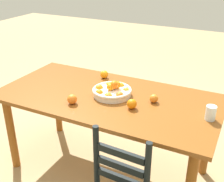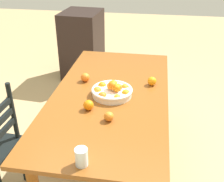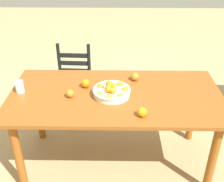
{
  "view_description": "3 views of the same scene",
  "coord_description": "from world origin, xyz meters",
  "px_view_note": "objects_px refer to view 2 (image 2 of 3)",
  "views": [
    {
      "loc": [
        -0.99,
        1.89,
        1.8
      ],
      "look_at": [
        -0.03,
        -0.02,
        0.8
      ],
      "focal_mm": 46.46,
      "sensor_mm": 36.0,
      "label": 1
    },
    {
      "loc": [
        -1.94,
        -0.33,
        1.85
      ],
      "look_at": [
        -0.03,
        -0.02,
        0.8
      ],
      "focal_mm": 45.37,
      "sensor_mm": 36.0,
      "label": 2
    },
    {
      "loc": [
        -0.0,
        -2.03,
        1.99
      ],
      "look_at": [
        -0.03,
        -0.02,
        0.8
      ],
      "focal_mm": 44.75,
      "sensor_mm": 36.0,
      "label": 3
    }
  ],
  "objects_px": {
    "orange_loose_2": "(88,105)",
    "orange_loose_3": "(109,116)",
    "dining_table": "(110,104)",
    "cabinet": "(82,45)",
    "orange_loose_0": "(152,81)",
    "drinking_glass": "(81,157)",
    "fruit_bowl": "(112,91)",
    "orange_loose_1": "(85,77)"
  },
  "relations": [
    {
      "from": "orange_loose_3",
      "to": "fruit_bowl",
      "type": "bearing_deg",
      "value": 5.85
    },
    {
      "from": "fruit_bowl",
      "to": "cabinet",
      "type": "bearing_deg",
      "value": 21.54
    },
    {
      "from": "orange_loose_1",
      "to": "orange_loose_3",
      "type": "height_order",
      "value": "orange_loose_1"
    },
    {
      "from": "cabinet",
      "to": "orange_loose_0",
      "type": "distance_m",
      "value": 1.97
    },
    {
      "from": "dining_table",
      "to": "drinking_glass",
      "type": "distance_m",
      "value": 0.83
    },
    {
      "from": "dining_table",
      "to": "cabinet",
      "type": "bearing_deg",
      "value": 21.41
    },
    {
      "from": "orange_loose_2",
      "to": "orange_loose_3",
      "type": "xyz_separation_m",
      "value": [
        -0.11,
        -0.17,
        -0.0
      ]
    },
    {
      "from": "dining_table",
      "to": "orange_loose_2",
      "type": "relative_size",
      "value": 24.16
    },
    {
      "from": "cabinet",
      "to": "orange_loose_3",
      "type": "bearing_deg",
      "value": -156.57
    },
    {
      "from": "fruit_bowl",
      "to": "orange_loose_1",
      "type": "height_order",
      "value": "fruit_bowl"
    },
    {
      "from": "drinking_glass",
      "to": "orange_loose_2",
      "type": "bearing_deg",
      "value": 9.71
    },
    {
      "from": "orange_loose_1",
      "to": "orange_loose_3",
      "type": "bearing_deg",
      "value": -151.49
    },
    {
      "from": "orange_loose_1",
      "to": "orange_loose_3",
      "type": "xyz_separation_m",
      "value": [
        -0.56,
        -0.3,
        -0.0
      ]
    },
    {
      "from": "orange_loose_0",
      "to": "dining_table",
      "type": "bearing_deg",
      "value": 121.9
    },
    {
      "from": "drinking_glass",
      "to": "orange_loose_0",
      "type": "bearing_deg",
      "value": -18.41
    },
    {
      "from": "orange_loose_2",
      "to": "drinking_glass",
      "type": "bearing_deg",
      "value": -170.29
    },
    {
      "from": "orange_loose_2",
      "to": "dining_table",
      "type": "bearing_deg",
      "value": -23.26
    },
    {
      "from": "fruit_bowl",
      "to": "orange_loose_3",
      "type": "xyz_separation_m",
      "value": [
        -0.35,
        -0.04,
        -0.01
      ]
    },
    {
      "from": "dining_table",
      "to": "orange_loose_2",
      "type": "distance_m",
      "value": 0.32
    },
    {
      "from": "orange_loose_1",
      "to": "orange_loose_2",
      "type": "distance_m",
      "value": 0.46
    },
    {
      "from": "orange_loose_0",
      "to": "cabinet",
      "type": "bearing_deg",
      "value": 32.38
    },
    {
      "from": "cabinet",
      "to": "orange_loose_0",
      "type": "bearing_deg",
      "value": -143.43
    },
    {
      "from": "orange_loose_2",
      "to": "orange_loose_3",
      "type": "height_order",
      "value": "orange_loose_2"
    },
    {
      "from": "orange_loose_2",
      "to": "fruit_bowl",
      "type": "bearing_deg",
      "value": -29.56
    },
    {
      "from": "cabinet",
      "to": "orange_loose_2",
      "type": "relative_size",
      "value": 12.89
    },
    {
      "from": "dining_table",
      "to": "drinking_glass",
      "type": "xyz_separation_m",
      "value": [
        -0.82,
        0.02,
        0.15
      ]
    },
    {
      "from": "dining_table",
      "to": "cabinet",
      "type": "relative_size",
      "value": 1.87
    },
    {
      "from": "cabinet",
      "to": "orange_loose_3",
      "type": "distance_m",
      "value": 2.37
    },
    {
      "from": "orange_loose_3",
      "to": "cabinet",
      "type": "bearing_deg",
      "value": 19.24
    },
    {
      "from": "dining_table",
      "to": "drinking_glass",
      "type": "relative_size",
      "value": 17.25
    },
    {
      "from": "cabinet",
      "to": "drinking_glass",
      "type": "distance_m",
      "value": 2.77
    },
    {
      "from": "cabinet",
      "to": "orange_loose_1",
      "type": "distance_m",
      "value": 1.76
    },
    {
      "from": "cabinet",
      "to": "drinking_glass",
      "type": "xyz_separation_m",
      "value": [
        -2.66,
        -0.7,
        0.33
      ]
    },
    {
      "from": "cabinet",
      "to": "orange_loose_0",
      "type": "height_order",
      "value": "cabinet"
    },
    {
      "from": "cabinet",
      "to": "orange_loose_2",
      "type": "height_order",
      "value": "cabinet"
    },
    {
      "from": "orange_loose_1",
      "to": "orange_loose_0",
      "type": "bearing_deg",
      "value": -87.82
    },
    {
      "from": "cabinet",
      "to": "orange_loose_0",
      "type": "relative_size",
      "value": 13.2
    },
    {
      "from": "cabinet",
      "to": "orange_loose_2",
      "type": "distance_m",
      "value": 2.21
    },
    {
      "from": "orange_loose_0",
      "to": "drinking_glass",
      "type": "relative_size",
      "value": 0.7
    },
    {
      "from": "orange_loose_0",
      "to": "orange_loose_2",
      "type": "relative_size",
      "value": 0.98
    },
    {
      "from": "fruit_bowl",
      "to": "orange_loose_0",
      "type": "relative_size",
      "value": 4.39
    },
    {
      "from": "fruit_bowl",
      "to": "drinking_glass",
      "type": "bearing_deg",
      "value": 177.29
    }
  ]
}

